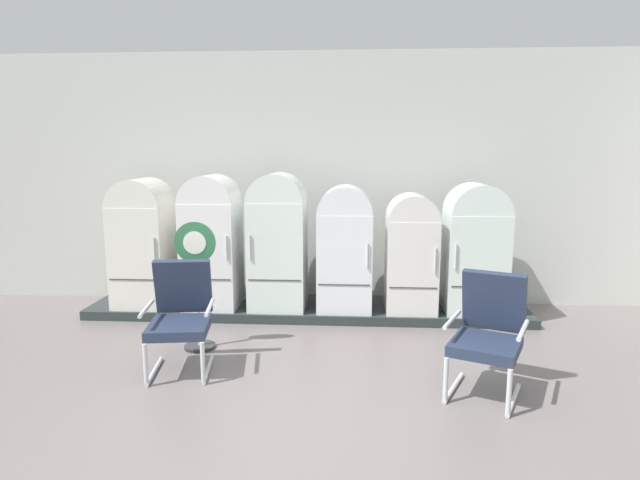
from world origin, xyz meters
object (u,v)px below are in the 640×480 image
at_px(refrigerator_3, 345,245).
at_px(refrigerator_4, 411,249).
at_px(refrigerator_5, 475,245).
at_px(armchair_right, 488,330).
at_px(refrigerator_1, 212,237).
at_px(armchair_left, 181,313).
at_px(refrigerator_2, 278,237).
at_px(sign_stand, 197,291).
at_px(refrigerator_0, 143,239).

relative_size(refrigerator_3, refrigerator_4, 1.07).
distance_m(refrigerator_5, armchair_right, 2.01).
bearing_deg(refrigerator_3, refrigerator_5, 1.03).
distance_m(refrigerator_1, armchair_left, 1.71).
relative_size(refrigerator_2, refrigerator_4, 1.17).
height_order(refrigerator_4, armchair_right, refrigerator_4).
height_order(refrigerator_2, sign_stand, refrigerator_2).
bearing_deg(refrigerator_4, refrigerator_2, 179.73).
bearing_deg(sign_stand, refrigerator_5, 20.94).
distance_m(refrigerator_3, refrigerator_4, 0.79).
xyz_separation_m(refrigerator_5, sign_stand, (-3.01, -1.15, -0.31)).
height_order(refrigerator_1, refrigerator_3, refrigerator_1).
xyz_separation_m(refrigerator_3, armchair_right, (1.24, -1.93, -0.36)).
height_order(refrigerator_1, armchair_right, refrigerator_1).
xyz_separation_m(refrigerator_0, refrigerator_1, (0.86, -0.00, 0.03)).
distance_m(refrigerator_4, armchair_left, 2.82).
relative_size(refrigerator_0, refrigerator_1, 0.97).
xyz_separation_m(refrigerator_0, refrigerator_4, (3.27, -0.02, -0.09)).
relative_size(refrigerator_5, sign_stand, 1.15).
bearing_deg(refrigerator_0, armchair_right, -27.74).
height_order(refrigerator_0, refrigerator_4, refrigerator_0).
bearing_deg(refrigerator_3, armchair_left, -132.42).
xyz_separation_m(refrigerator_5, armchair_left, (-3.02, -1.65, -0.38)).
xyz_separation_m(refrigerator_2, refrigerator_5, (2.35, 0.01, -0.07)).
distance_m(armchair_left, sign_stand, 0.50).
height_order(refrigerator_1, armchair_left, refrigerator_1).
relative_size(armchair_left, sign_stand, 0.76).
bearing_deg(armchair_right, refrigerator_2, 136.45).
height_order(refrigerator_1, sign_stand, refrigerator_1).
relative_size(refrigerator_4, armchair_right, 1.39).
bearing_deg(sign_stand, armchair_right, -16.50).
xyz_separation_m(armchair_left, sign_stand, (0.01, 0.50, 0.07)).
distance_m(armchair_left, armchair_right, 2.74).
bearing_deg(refrigerator_3, armchair_right, -57.31).
bearing_deg(refrigerator_5, refrigerator_2, -179.79).
bearing_deg(refrigerator_5, armchair_left, -151.36).
relative_size(refrigerator_1, refrigerator_4, 1.15).
height_order(armchair_left, sign_stand, sign_stand).
xyz_separation_m(refrigerator_2, refrigerator_4, (1.60, -0.01, -0.13)).
relative_size(refrigerator_1, refrigerator_3, 1.08).
bearing_deg(refrigerator_1, refrigerator_5, 0.07).
bearing_deg(refrigerator_0, refrigerator_1, -0.33).
bearing_deg(refrigerator_1, armchair_left, -85.15).
bearing_deg(refrigerator_5, refrigerator_1, -179.93).
xyz_separation_m(refrigerator_1, sign_stand, (0.15, -1.15, -0.36)).
distance_m(refrigerator_3, armchair_right, 2.32).
xyz_separation_m(refrigerator_4, armchair_right, (0.45, -1.94, -0.31)).
bearing_deg(refrigerator_4, armchair_right, -77.04).
xyz_separation_m(refrigerator_5, armchair_right, (-0.30, -1.95, -0.38)).
height_order(refrigerator_1, refrigerator_4, refrigerator_1).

